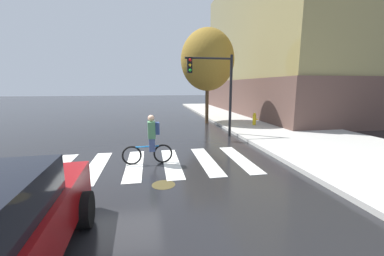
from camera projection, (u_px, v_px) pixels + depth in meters
The scene contains 9 objects.
ground_plane at pixel (122, 165), 7.90m from camera, with size 120.00×120.00×0.00m, color black.
sidewalk at pixel (348, 151), 9.39m from camera, with size 6.50×50.00×0.15m, color #B2AFA8.
crosswalk_stripes at pixel (135, 165), 7.97m from camera, with size 8.05×3.22×0.01m.
manhole_cover at pixel (164, 185), 6.35m from camera, with size 0.64×0.64×0.01m, color #473D1E.
cyclist at pixel (151, 140), 7.95m from camera, with size 1.71×0.37×1.69m.
traffic_light_near at pixel (215, 82), 11.90m from camera, with size 2.47×0.28×4.20m.
fire_hydrant at pixel (254, 119), 15.17m from camera, with size 0.33×0.22×0.78m.
street_tree_near at pixel (207, 60), 16.11m from camera, with size 3.66×3.66×6.51m.
corner_building at pixel (318, 47), 23.05m from camera, with size 17.36×19.77×12.90m.
Camera 1 is at (1.00, -7.84, 2.64)m, focal length 21.93 mm.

